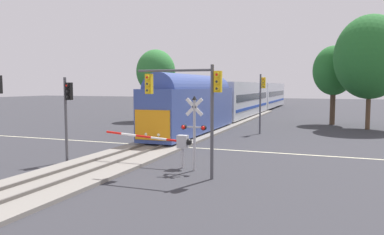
# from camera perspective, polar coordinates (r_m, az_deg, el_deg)

# --- Properties ---
(ground_plane) EXTENTS (220.00, 220.00, 0.00)m
(ground_plane) POSITION_cam_1_polar(r_m,az_deg,el_deg) (27.95, -4.82, -4.33)
(ground_plane) COLOR #333338
(road_centre_stripe) EXTENTS (44.00, 0.20, 0.01)m
(road_centre_stripe) POSITION_cam_1_polar(r_m,az_deg,el_deg) (27.95, -4.82, -4.32)
(road_centre_stripe) COLOR beige
(road_centre_stripe) RESTS_ON ground
(railway_track) EXTENTS (4.40, 80.00, 0.32)m
(railway_track) POSITION_cam_1_polar(r_m,az_deg,el_deg) (27.93, -4.82, -4.13)
(railway_track) COLOR gray
(railway_track) RESTS_ON ground
(commuter_train) EXTENTS (3.04, 63.84, 5.16)m
(commuter_train) POSITION_cam_1_polar(r_m,az_deg,el_deg) (54.86, 8.16, 3.03)
(commuter_train) COLOR #384C93
(commuter_train) RESTS_ON railway_track
(crossing_gate_near) EXTENTS (5.35, 0.40, 1.84)m
(crossing_gate_near) POSITION_cam_1_polar(r_m,az_deg,el_deg) (20.41, -2.84, -3.69)
(crossing_gate_near) COLOR #B7B7BC
(crossing_gate_near) RESTS_ON ground
(crossing_signal_mast) EXTENTS (1.36, 0.44, 3.95)m
(crossing_signal_mast) POSITION_cam_1_polar(r_m,az_deg,el_deg) (19.41, 0.33, -1.20)
(crossing_signal_mast) COLOR #B2B2B7
(crossing_signal_mast) RESTS_ON ground
(traffic_signal_median) EXTENTS (0.53, 0.38, 4.95)m
(traffic_signal_median) POSITION_cam_1_polar(r_m,az_deg,el_deg) (22.63, -18.55, 1.73)
(traffic_signal_median) COLOR #4C4C51
(traffic_signal_median) RESTS_ON ground
(traffic_signal_far_side) EXTENTS (0.53, 0.38, 5.53)m
(traffic_signal_far_side) POSITION_cam_1_polar(r_m,az_deg,el_deg) (34.94, 10.62, 3.56)
(traffic_signal_far_side) COLOR #4C4C51
(traffic_signal_far_side) RESTS_ON ground
(traffic_signal_near_right) EXTENTS (4.35, 0.38, 5.46)m
(traffic_signal_near_right) POSITION_cam_1_polar(r_m,az_deg,el_deg) (17.90, -0.30, 3.72)
(traffic_signal_near_right) COLOR #4C4C51
(traffic_signal_near_right) RESTS_ON ground
(oak_behind_train) EXTENTS (4.91, 4.91, 9.01)m
(oak_behind_train) POSITION_cam_1_polar(r_m,az_deg,el_deg) (47.58, -5.55, 6.97)
(oak_behind_train) COLOR brown
(oak_behind_train) RESTS_ON ground
(oak_far_right) EXTENTS (4.62, 4.62, 9.01)m
(oak_far_right) POSITION_cam_1_polar(r_m,az_deg,el_deg) (45.67, 20.86, 6.68)
(oak_far_right) COLOR #4C3828
(oak_far_right) RESTS_ON ground
(maple_right_background) EXTENTS (7.04, 7.04, 11.60)m
(maple_right_background) POSITION_cam_1_polar(r_m,az_deg,el_deg) (42.05, 25.60, 8.34)
(maple_right_background) COLOR brown
(maple_right_background) RESTS_ON ground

